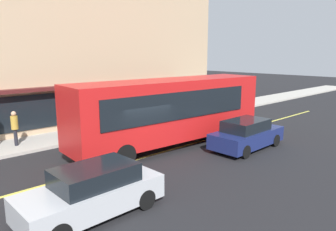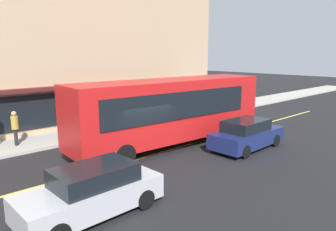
# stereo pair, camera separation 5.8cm
# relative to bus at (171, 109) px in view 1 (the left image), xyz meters

# --- Properties ---
(ground) EXTENTS (120.00, 120.00, 0.00)m
(ground) POSITION_rel_bus_xyz_m (-2.47, -0.53, -1.99)
(ground) COLOR black
(sidewalk) EXTENTS (80.00, 2.91, 0.15)m
(sidewalk) POSITION_rel_bus_xyz_m (-2.47, 5.16, -1.91)
(sidewalk) COLOR #B2ADA3
(sidewalk) RESTS_ON ground
(lane_centre_stripe) EXTENTS (36.00, 0.16, 0.01)m
(lane_centre_stripe) POSITION_rel_bus_xyz_m (-2.47, -0.53, -1.98)
(lane_centre_stripe) COLOR #D8D14C
(lane_centre_stripe) RESTS_ON ground
(storefront_building) EXTENTS (25.92, 10.50, 9.61)m
(storefront_building) POSITION_rel_bus_xyz_m (-2.40, 11.55, 2.81)
(storefront_building) COLOR tan
(storefront_building) RESTS_ON ground
(bus) EXTENTS (11.26, 3.15, 3.50)m
(bus) POSITION_rel_bus_xyz_m (0.00, 0.00, 0.00)
(bus) COLOR red
(bus) RESTS_ON ground
(car_navy) EXTENTS (4.33, 1.92, 1.52)m
(car_navy) POSITION_rel_bus_xyz_m (2.47, -3.00, -1.24)
(car_navy) COLOR navy
(car_navy) RESTS_ON ground
(car_silver) EXTENTS (4.33, 1.93, 1.52)m
(car_silver) POSITION_rel_bus_xyz_m (-6.74, -3.70, -1.24)
(car_silver) COLOR #B7BABF
(car_silver) RESTS_ON ground
(pedestrian_waiting) EXTENTS (0.34, 0.34, 1.79)m
(pedestrian_waiting) POSITION_rel_bus_xyz_m (-6.20, 5.03, -0.75)
(pedestrian_waiting) COLOR black
(pedestrian_waiting) RESTS_ON sidewalk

